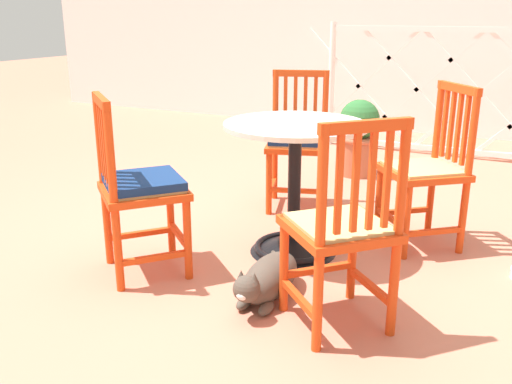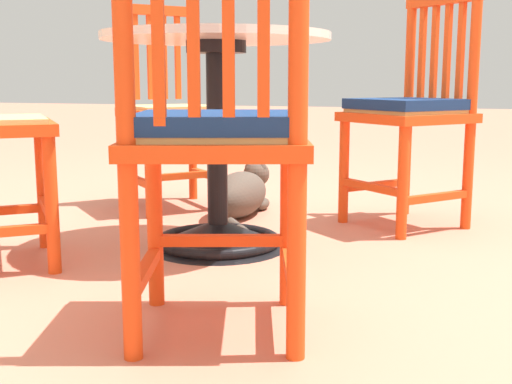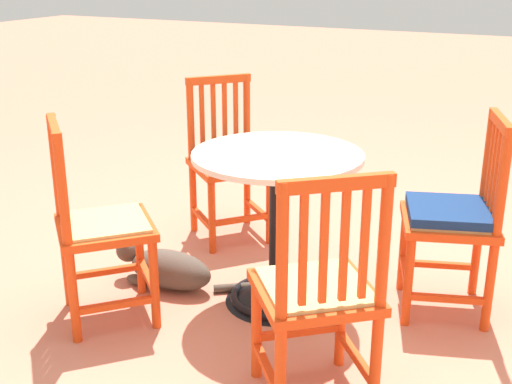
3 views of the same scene
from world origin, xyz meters
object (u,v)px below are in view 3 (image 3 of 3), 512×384
at_px(orange_chair_by_planter, 98,228).
at_px(orange_chair_facing_out, 454,219).
at_px(orange_chair_tucked_in, 229,162).
at_px(tabby_cat, 164,268).
at_px(orange_chair_near_fence, 317,295).
at_px(cafe_table, 277,246).

xyz_separation_m(orange_chair_by_planter, orange_chair_facing_out, (-0.75, 1.37, 0.01)).
bearing_deg(orange_chair_facing_out, orange_chair_by_planter, -61.10).
distance_m(orange_chair_by_planter, orange_chair_facing_out, 1.56).
xyz_separation_m(orange_chair_tucked_in, orange_chair_by_planter, (1.07, -0.06, -0.01)).
xyz_separation_m(orange_chair_by_planter, tabby_cat, (-0.37, 0.07, -0.34)).
xyz_separation_m(orange_chair_by_planter, orange_chair_near_fence, (0.15, 1.07, 0.00)).
bearing_deg(tabby_cat, orange_chair_tucked_in, -178.95).
bearing_deg(orange_chair_facing_out, cafe_table, -69.04).
height_order(orange_chair_tucked_in, orange_chair_facing_out, same).
relative_size(cafe_table, tabby_cat, 1.05).
bearing_deg(cafe_table, tabby_cat, -79.70).
xyz_separation_m(orange_chair_tucked_in, tabby_cat, (0.70, 0.01, -0.35)).
bearing_deg(orange_chair_tucked_in, orange_chair_by_planter, -3.31).
bearing_deg(orange_chair_near_fence, orange_chair_facing_out, 161.94).
xyz_separation_m(orange_chair_near_fence, orange_chair_facing_out, (-0.90, 0.29, 0.01)).
bearing_deg(orange_chair_tucked_in, orange_chair_near_fence, 39.72).
distance_m(orange_chair_facing_out, tabby_cat, 1.39).
bearing_deg(orange_chair_near_fence, cafe_table, -144.74).
height_order(cafe_table, orange_chair_facing_out, orange_chair_facing_out).
relative_size(orange_chair_tucked_in, orange_chair_near_fence, 1.00).
height_order(cafe_table, orange_chair_by_planter, orange_chair_by_planter).
bearing_deg(orange_chair_by_planter, orange_chair_facing_out, 118.90).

